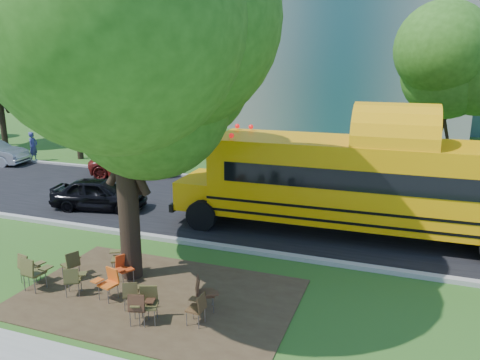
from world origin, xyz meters
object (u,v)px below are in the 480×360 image
at_px(chair_1, 33,271).
at_px(chair_11, 132,292).
at_px(school_bus, 386,184).
at_px(chair_9, 122,255).
at_px(chair_2, 73,278).
at_px(chair_8, 72,262).
at_px(pedestrian_a, 33,147).
at_px(bg_car_red, 135,163).
at_px(chair_6, 198,306).
at_px(chair_4, 139,305).
at_px(chair_10, 123,266).
at_px(black_car, 99,194).
at_px(chair_3, 109,281).
at_px(chair_0, 28,265).
at_px(chair_7, 203,291).
at_px(chair_5, 147,301).
at_px(main_tree, 119,65).

xyz_separation_m(chair_1, chair_11, (2.92, 0.08, -0.12)).
distance_m(school_bus, chair_9, 8.78).
bearing_deg(chair_2, chair_8, 103.51).
distance_m(chair_2, pedestrian_a, 18.22).
xyz_separation_m(chair_1, bg_car_red, (-4.42, 11.90, 0.04)).
xyz_separation_m(chair_1, chair_9, (1.58, 1.66, -0.02)).
relative_size(chair_6, chair_11, 1.03).
bearing_deg(chair_6, chair_8, 80.89).
height_order(chair_4, chair_10, chair_4).
distance_m(chair_4, chair_6, 1.33).
relative_size(chair_2, chair_8, 0.96).
bearing_deg(black_car, bg_car_red, 6.94).
relative_size(chair_1, chair_3, 1.15).
distance_m(chair_0, chair_7, 5.06).
bearing_deg(chair_6, chair_1, 93.08).
bearing_deg(chair_5, chair_3, -43.78).
height_order(chair_1, black_car, black_car).
xyz_separation_m(main_tree, chair_0, (-2.41, -1.31, -5.23)).
bearing_deg(chair_6, chair_11, 90.80).
bearing_deg(chair_10, pedestrian_a, -100.96).
bearing_deg(bg_car_red, chair_6, -164.83).
distance_m(chair_2, chair_11, 1.78).
distance_m(chair_10, bg_car_red, 12.45).
distance_m(chair_5, bg_car_red, 14.57).
xyz_separation_m(chair_7, black_car, (-7.22, 5.81, 0.10)).
height_order(chair_2, chair_3, chair_3).
height_order(chair_2, black_car, black_car).
xyz_separation_m(chair_1, pedestrian_a, (-11.96, 12.80, 0.28)).
bearing_deg(black_car, chair_0, -171.49).
height_order(chair_0, chair_6, chair_0).
xyz_separation_m(chair_0, pedestrian_a, (-11.49, 12.49, 0.33)).
bearing_deg(chair_10, chair_11, 69.98).
relative_size(chair_6, chair_8, 0.94).
height_order(school_bus, pedestrian_a, school_bus).
bearing_deg(black_car, chair_3, -153.22).
bearing_deg(chair_2, chair_3, -17.53).
relative_size(chair_3, chair_5, 0.95).
relative_size(chair_5, chair_7, 0.98).
bearing_deg(chair_0, chair_1, -21.27).
bearing_deg(bg_car_red, chair_1, 178.03).
height_order(black_car, pedestrian_a, pedestrian_a).
relative_size(main_tree, chair_0, 10.74).
height_order(chair_2, chair_9, chair_9).
height_order(chair_3, chair_7, chair_7).
distance_m(chair_1, pedestrian_a, 17.52).
height_order(chair_10, pedestrian_a, pedestrian_a).
relative_size(main_tree, chair_8, 11.19).
bearing_deg(chair_8, chair_6, -78.56).
xyz_separation_m(chair_2, chair_6, (3.57, -0.14, -0.01)).
height_order(chair_0, chair_7, chair_7).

